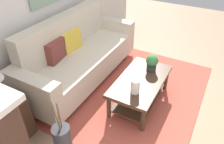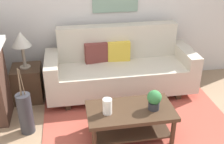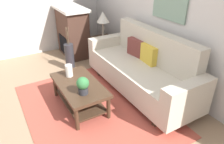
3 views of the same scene
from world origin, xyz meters
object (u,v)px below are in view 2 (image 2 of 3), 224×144
at_px(coffee_table, 130,117).
at_px(potted_plant_tabletop, 154,99).
at_px(throw_pillow_mustard, 119,51).
at_px(couch, 120,68).
at_px(side_table, 28,83).
at_px(table_lamp, 21,41).
at_px(floor_vase, 26,114).
at_px(tabletop_vase, 107,106).
at_px(throw_pillow_maroon, 96,53).

distance_m(coffee_table, potted_plant_tabletop, 0.39).
height_order(throw_pillow_mustard, coffee_table, throw_pillow_mustard).
bearing_deg(couch, side_table, 179.11).
distance_m(side_table, table_lamp, 0.71).
height_order(side_table, floor_vase, floor_vase).
xyz_separation_m(couch, tabletop_vase, (-0.40, -1.19, 0.10)).
height_order(throw_pillow_mustard, side_table, throw_pillow_mustard).
bearing_deg(coffee_table, floor_vase, 166.01).
bearing_deg(table_lamp, side_table, 0.00).
xyz_separation_m(tabletop_vase, side_table, (-1.08, 1.21, -0.25)).
bearing_deg(couch, throw_pillow_maroon, 161.38).
relative_size(couch, tabletop_vase, 11.71).
height_order(potted_plant_tabletop, side_table, potted_plant_tabletop).
xyz_separation_m(tabletop_vase, potted_plant_tabletop, (0.59, -0.01, 0.04)).
height_order(throw_pillow_mustard, table_lamp, table_lamp).
bearing_deg(potted_plant_tabletop, side_table, 143.75).
distance_m(coffee_table, floor_vase, 1.37).
relative_size(couch, throw_pillow_maroon, 6.53).
bearing_deg(floor_vase, side_table, 93.30).
bearing_deg(throw_pillow_mustard, tabletop_vase, -106.86).
distance_m(tabletop_vase, side_table, 1.64).
distance_m(couch, throw_pillow_maroon, 0.46).
bearing_deg(table_lamp, throw_pillow_maroon, 5.28).
xyz_separation_m(tabletop_vase, floor_vase, (-1.03, 0.37, -0.24)).
height_order(throw_pillow_mustard, floor_vase, throw_pillow_mustard).
bearing_deg(floor_vase, coffee_table, -13.99).
relative_size(couch, floor_vase, 4.08).
distance_m(throw_pillow_maroon, coffee_table, 1.35).
xyz_separation_m(potted_plant_tabletop, side_table, (-1.66, 1.22, -0.29)).
distance_m(throw_pillow_mustard, tabletop_vase, 1.38).
height_order(throw_pillow_maroon, throw_pillow_mustard, same).
bearing_deg(table_lamp, floor_vase, -86.70).
height_order(coffee_table, floor_vase, floor_vase).
height_order(couch, coffee_table, couch).
distance_m(couch, side_table, 1.48).
relative_size(throw_pillow_maroon, tabletop_vase, 1.79).
bearing_deg(throw_pillow_maroon, potted_plant_tabletop, -67.10).
bearing_deg(potted_plant_tabletop, coffee_table, 171.01).
height_order(throw_pillow_maroon, table_lamp, table_lamp).
bearing_deg(side_table, coffee_table, -40.45).
relative_size(couch, potted_plant_tabletop, 8.97).
distance_m(tabletop_vase, potted_plant_tabletop, 0.59).
relative_size(side_table, table_lamp, 0.98).
relative_size(throw_pillow_maroon, potted_plant_tabletop, 1.37).
bearing_deg(tabletop_vase, throw_pillow_maroon, 88.80).
bearing_deg(tabletop_vase, floor_vase, 160.30).
bearing_deg(side_table, table_lamp, 180.00).
distance_m(couch, tabletop_vase, 1.26).
xyz_separation_m(couch, throw_pillow_mustard, (0.00, 0.12, 0.25)).
xyz_separation_m(coffee_table, side_table, (-1.38, 1.17, -0.03)).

